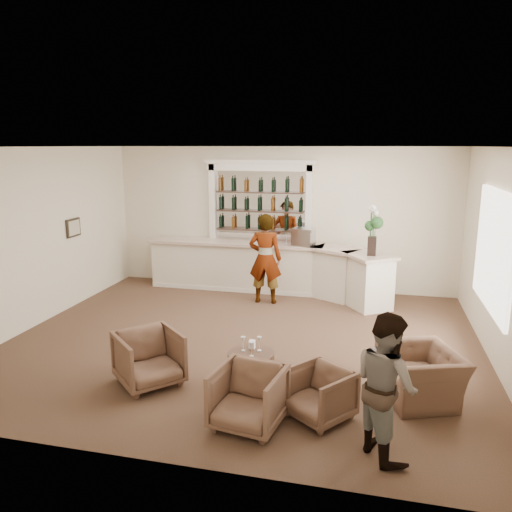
{
  "coord_description": "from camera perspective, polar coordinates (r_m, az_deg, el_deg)",
  "views": [
    {
      "loc": [
        2.11,
        -7.87,
        3.32
      ],
      "look_at": [
        0.01,
        0.9,
        1.32
      ],
      "focal_mm": 35.0,
      "sensor_mm": 36.0,
      "label": 1
    }
  ],
  "objects": [
    {
      "name": "sommelier",
      "position": [
        10.6,
        1.06,
        -0.3
      ],
      "size": [
        0.73,
        0.5,
        1.93
      ],
      "primitive_type": "imported",
      "rotation": [
        0.0,
        0.0,
        3.19
      ],
      "color": "gray",
      "rests_on": "ground"
    },
    {
      "name": "armchair_right",
      "position": [
        6.43,
        7.25,
        -15.36
      ],
      "size": [
        0.99,
        0.99,
        0.65
      ],
      "primitive_type": "imported",
      "rotation": [
        0.0,
        0.0,
        -0.65
      ],
      "color": "brown",
      "rests_on": "ground"
    },
    {
      "name": "wine_glass_tbl_c",
      "position": [
        6.92,
        -0.51,
        -10.61
      ],
      "size": [
        0.07,
        0.07,
        0.21
      ],
      "primitive_type": null,
      "color": "white",
      "rests_on": "cocktail_table"
    },
    {
      "name": "bar_counter",
      "position": [
        11.44,
        1.6,
        -1.37
      ],
      "size": [
        5.72,
        1.8,
        1.14
      ],
      "color": "white",
      "rests_on": "ground"
    },
    {
      "name": "flower_vase",
      "position": [
        10.28,
        13.2,
        3.21
      ],
      "size": [
        0.27,
        0.27,
        1.02
      ],
      "color": "black",
      "rests_on": "bar_counter"
    },
    {
      "name": "wine_glass_tbl_a",
      "position": [
        7.09,
        -1.47,
        -9.99
      ],
      "size": [
        0.07,
        0.07,
        0.21
      ],
      "primitive_type": null,
      "color": "white",
      "rests_on": "cocktail_table"
    },
    {
      "name": "napkin_holder",
      "position": [
        7.19,
        -0.46,
        -10.07
      ],
      "size": [
        0.08,
        0.08,
        0.12
      ],
      "primitive_type": "cube",
      "color": "white",
      "rests_on": "cocktail_table"
    },
    {
      "name": "cocktail_table",
      "position": [
        7.18,
        -0.57,
        -12.79
      ],
      "size": [
        0.66,
        0.66,
        0.5
      ],
      "primitive_type": "cylinder",
      "color": "#4E2D21",
      "rests_on": "ground"
    },
    {
      "name": "wine_glass_tbl_b",
      "position": [
        7.09,
        0.38,
        -10.0
      ],
      "size": [
        0.07,
        0.07,
        0.21
      ],
      "primitive_type": null,
      "color": "white",
      "rests_on": "cocktail_table"
    },
    {
      "name": "armchair_far",
      "position": [
        7.15,
        18.31,
        -12.77
      ],
      "size": [
        1.24,
        1.31,
        0.68
      ],
      "primitive_type": "imported",
      "rotation": [
        0.0,
        0.0,
        -1.2
      ],
      "color": "brown",
      "rests_on": "ground"
    },
    {
      "name": "ground",
      "position": [
        8.8,
        -1.45,
        -9.65
      ],
      "size": [
        8.0,
        8.0,
        0.0
      ],
      "primitive_type": "plane",
      "color": "brown",
      "rests_on": "ground"
    },
    {
      "name": "espresso_machine",
      "position": [
        11.09,
        5.46,
        2.17
      ],
      "size": [
        0.52,
        0.47,
        0.4
      ],
      "primitive_type": "cube",
      "rotation": [
        0.0,
        0.0,
        -0.22
      ],
      "color": "silver",
      "rests_on": "bar_counter"
    },
    {
      "name": "armchair_center",
      "position": [
        6.21,
        -0.89,
        -15.86
      ],
      "size": [
        0.91,
        0.93,
        0.74
      ],
      "primitive_type": "imported",
      "rotation": [
        0.0,
        0.0,
        -0.16
      ],
      "color": "brown",
      "rests_on": "ground"
    },
    {
      "name": "guest",
      "position": [
        5.7,
        14.63,
        -14.04
      ],
      "size": [
        0.94,
        1.0,
        1.62
      ],
      "primitive_type": "imported",
      "rotation": [
        0.0,
        0.0,
        2.14
      ],
      "color": "gray",
      "rests_on": "ground"
    },
    {
      "name": "wine_glass_bar_left",
      "position": [
        11.3,
        3.51,
        1.92
      ],
      "size": [
        0.07,
        0.07,
        0.21
      ],
      "primitive_type": null,
      "color": "white",
      "rests_on": "bar_counter"
    },
    {
      "name": "room_shell",
      "position": [
        8.85,
        0.67,
        6.16
      ],
      "size": [
        8.04,
        7.02,
        3.32
      ],
      "color": "beige",
      "rests_on": "ground"
    },
    {
      "name": "wine_glass_bar_right",
      "position": [
        11.34,
        1.48,
        1.98
      ],
      "size": [
        0.07,
        0.07,
        0.21
      ],
      "primitive_type": null,
      "color": "white",
      "rests_on": "bar_counter"
    },
    {
      "name": "back_bar_alcove",
      "position": [
        11.65,
        0.43,
        6.18
      ],
      "size": [
        2.64,
        0.25,
        3.0
      ],
      "color": "white",
      "rests_on": "ground"
    },
    {
      "name": "armchair_left",
      "position": [
        7.33,
        -12.12,
        -11.37
      ],
      "size": [
        1.18,
        1.18,
        0.77
      ],
      "primitive_type": "imported",
      "rotation": [
        0.0,
        0.0,
        0.82
      ],
      "color": "brown",
      "rests_on": "ground"
    }
  ]
}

